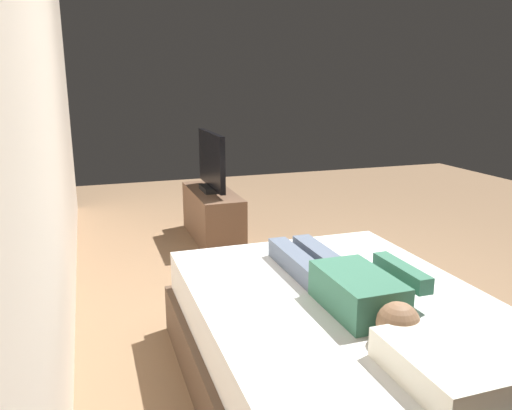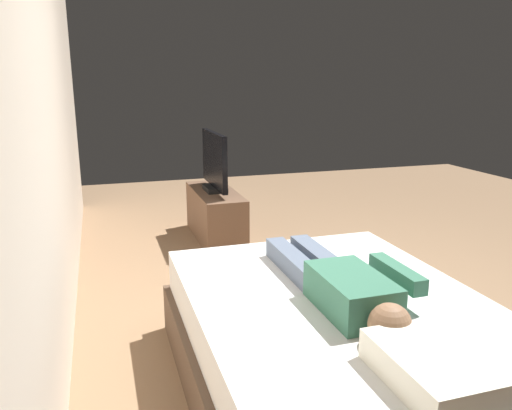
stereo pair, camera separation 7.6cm
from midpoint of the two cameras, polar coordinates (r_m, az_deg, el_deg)
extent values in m
plane|color=#8C6B4C|center=(3.70, 7.65, -11.58)|extent=(10.00, 10.00, 0.00)
cube|color=beige|center=(3.42, -22.05, 9.80)|extent=(6.40, 0.10, 2.80)
cube|color=brown|center=(2.73, 10.26, -18.18)|extent=(2.06, 1.50, 0.30)
cube|color=white|center=(2.59, 10.52, -13.13)|extent=(1.98, 1.42, 0.24)
cube|color=silver|center=(2.00, 20.72, -16.91)|extent=(0.48, 0.34, 0.12)
cube|color=#387056|center=(2.42, 11.65, -9.75)|extent=(0.48, 0.28, 0.18)
sphere|color=#936B4C|center=(2.17, 15.96, -12.97)|extent=(0.18, 0.18, 0.18)
cube|color=slate|center=(2.91, 7.85, -6.15)|extent=(0.60, 0.11, 0.11)
cube|color=slate|center=(2.85, 4.92, -6.52)|extent=(0.60, 0.11, 0.11)
cube|color=#387056|center=(2.59, 16.51, -7.46)|extent=(0.40, 0.08, 0.08)
cube|color=black|center=(2.88, 16.24, -7.83)|extent=(0.15, 0.04, 0.02)
cube|color=brown|center=(5.14, -4.21, -1.10)|extent=(1.10, 0.40, 0.50)
cube|color=black|center=(5.07, -4.27, 1.90)|extent=(0.32, 0.20, 0.05)
cube|color=black|center=(5.02, -4.33, 5.19)|extent=(0.88, 0.05, 0.54)
camera|label=1|loc=(0.04, -89.41, 0.15)|focal=35.21mm
camera|label=2|loc=(0.04, 90.59, -0.15)|focal=35.21mm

